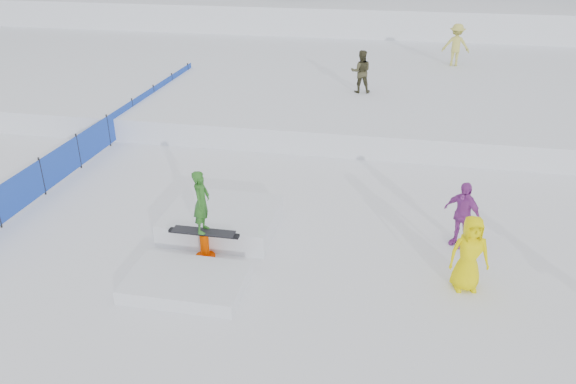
% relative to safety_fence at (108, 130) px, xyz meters
% --- Properties ---
extents(ground, '(120.00, 120.00, 0.00)m').
position_rel_safety_fence_xyz_m(ground, '(6.50, -6.60, -0.55)').
color(ground, white).
extents(snow_berm, '(60.00, 14.00, 2.40)m').
position_rel_safety_fence_xyz_m(snow_berm, '(6.50, 23.40, 0.65)').
color(snow_berm, white).
rests_on(snow_berm, ground).
extents(snow_midrise, '(50.00, 18.00, 0.80)m').
position_rel_safety_fence_xyz_m(snow_midrise, '(6.50, 9.40, -0.15)').
color(snow_midrise, white).
rests_on(snow_midrise, ground).
extents(safety_fence, '(0.05, 16.00, 1.10)m').
position_rel_safety_fence_xyz_m(safety_fence, '(0.00, 0.00, 0.00)').
color(safety_fence, '#1D43B9').
rests_on(safety_fence, ground).
extents(walker_olive, '(0.87, 0.72, 1.63)m').
position_rel_safety_fence_xyz_m(walker_olive, '(7.90, 5.39, 1.06)').
color(walker_olive, '#3C3923').
rests_on(walker_olive, snow_midrise).
extents(walker_ygreen, '(1.26, 0.78, 1.88)m').
position_rel_safety_fence_xyz_m(walker_ygreen, '(11.80, 10.78, 1.19)').
color(walker_ygreen, '#CECA54').
rests_on(walker_ygreen, snow_midrise).
extents(spectator_purple, '(0.98, 0.88, 1.59)m').
position_rel_safety_fence_xyz_m(spectator_purple, '(11.00, -4.36, 0.25)').
color(spectator_purple, purple).
rests_on(spectator_purple, ground).
extents(spectator_yellow, '(0.88, 0.65, 1.64)m').
position_rel_safety_fence_xyz_m(spectator_yellow, '(11.00, -6.11, 0.27)').
color(spectator_yellow, '#FFEB00').
rests_on(spectator_yellow, ground).
extents(jib_rail_feature, '(2.60, 4.40, 2.11)m').
position_rel_safety_fence_xyz_m(jib_rail_feature, '(5.40, -5.47, -0.25)').
color(jib_rail_feature, white).
rests_on(jib_rail_feature, ground).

